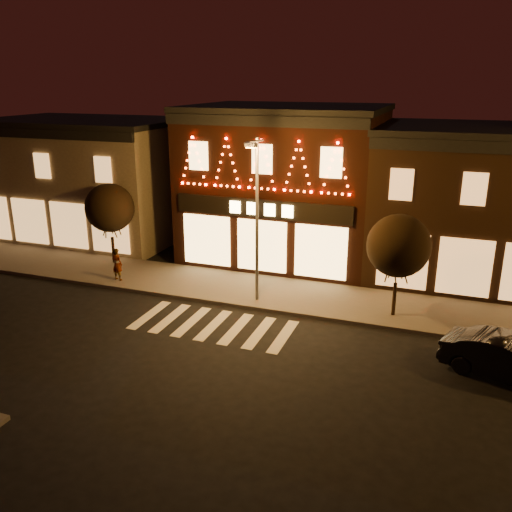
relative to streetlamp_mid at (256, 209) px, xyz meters
The scene contains 10 objects.
ground 8.01m from the streetlamp_mid, 97.67° to the right, with size 120.00×120.00×0.00m, color black.
sidewalk_far 4.63m from the streetlamp_mid, 50.60° to the left, with size 44.00×4.00×0.15m, color #47423D.
building_left 15.73m from the streetlamp_mid, 152.17° to the left, with size 12.20×8.28×7.30m.
building_pulp 7.38m from the streetlamp_mid, 96.98° to the left, with size 10.20×8.34×8.30m.
building_right_a 11.32m from the streetlamp_mid, 40.45° to the left, with size 9.20×8.28×7.50m.
streetlamp_mid is the anchor object (origin of this frame).
tree_left 9.49m from the streetlamp_mid, 164.86° to the left, with size 2.58×2.58×4.31m.
tree_right 6.08m from the streetlamp_mid, ahead, with size 2.59×2.59×4.33m.
dark_sedan 11.22m from the streetlamp_mid, 17.04° to the right, with size 1.55×4.43×1.46m, color black.
pedestrian 8.09m from the streetlamp_mid, behind, with size 0.59×0.39×1.63m, color gray.
Camera 1 is at (8.58, -14.50, 9.65)m, focal length 38.18 mm.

